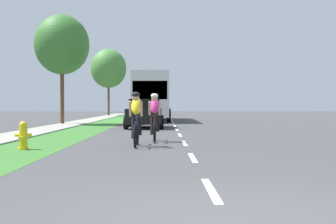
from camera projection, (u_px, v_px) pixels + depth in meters
ground_plane at (175, 126)px, 24.47m from camera, size 120.00×120.00×0.00m
grass_verge at (96, 126)px, 24.42m from camera, size 2.14×70.00×0.01m
sidewalk_concrete at (62, 126)px, 24.40m from camera, size 1.74×70.00×0.10m
lane_markings_center at (173, 123)px, 28.47m from camera, size 0.12×54.07×0.01m
fire_hydrant_yellow at (23, 136)px, 11.63m from camera, size 0.44×0.38×0.76m
cyclist_lead at (136, 119)px, 12.48m from camera, size 0.42×1.72×1.58m
cyclist_trailing at (155, 117)px, 14.12m from camera, size 0.42×1.72×1.58m
sedan_black at (145, 113)px, 22.80m from camera, size 1.98×4.30×1.52m
bus_white at (152, 95)px, 33.56m from camera, size 2.78×11.60×3.48m
street_tree_near at (62, 45)px, 26.96m from camera, size 3.40×3.40×6.86m
street_tree_far at (109, 69)px, 48.74m from camera, size 4.01×4.01×7.57m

